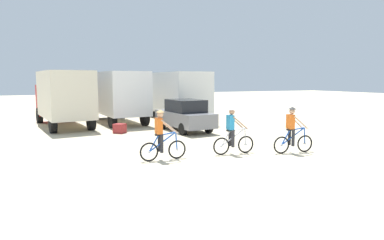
% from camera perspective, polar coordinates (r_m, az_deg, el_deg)
% --- Properties ---
extents(ground_plane, '(120.00, 120.00, 0.00)m').
position_cam_1_polar(ground_plane, '(11.22, 8.57, -8.10)').
color(ground_plane, beige).
extents(box_truck_cream_rv, '(3.16, 6.98, 3.35)m').
position_cam_1_polar(box_truck_cream_rv, '(22.06, -20.67, 3.77)').
color(box_truck_cream_rv, beige).
rests_on(box_truck_cream_rv, ground).
extents(box_truck_avon_van, '(2.89, 6.91, 3.35)m').
position_cam_1_polar(box_truck_avon_van, '(23.19, -12.31, 4.17)').
color(box_truck_avon_van, white).
rests_on(box_truck_avon_van, ground).
extents(box_truck_white_box, '(2.40, 6.75, 3.35)m').
position_cam_1_polar(box_truck_white_box, '(23.89, -2.41, 4.39)').
color(box_truck_white_box, white).
rests_on(box_truck_white_box, ground).
extents(sedan_parked, '(2.14, 4.34, 1.76)m').
position_cam_1_polar(sedan_parked, '(19.05, -1.21, 0.80)').
color(sedan_parked, slate).
rests_on(sedan_parked, ground).
extents(cyclist_orange_shirt, '(1.73, 0.52, 1.82)m').
position_cam_1_polar(cyclist_orange_shirt, '(12.17, -5.08, -2.81)').
color(cyclist_orange_shirt, black).
rests_on(cyclist_orange_shirt, ground).
extents(cyclist_cowboy_hat, '(1.73, 0.52, 1.82)m').
position_cam_1_polar(cyclist_cowboy_hat, '(13.21, 6.76, -2.07)').
color(cyclist_cowboy_hat, black).
rests_on(cyclist_cowboy_hat, ground).
extents(cyclist_near_camera, '(1.72, 0.52, 1.82)m').
position_cam_1_polar(cyclist_near_camera, '(13.88, 16.37, -1.87)').
color(cyclist_near_camera, black).
rests_on(cyclist_near_camera, ground).
extents(supply_crate, '(0.76, 0.76, 0.50)m').
position_cam_1_polar(supply_crate, '(18.75, -11.95, -1.39)').
color(supply_crate, '#9E2D2D').
rests_on(supply_crate, ground).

